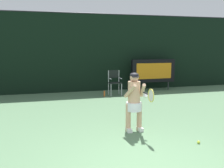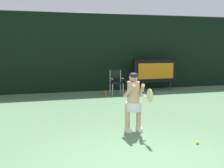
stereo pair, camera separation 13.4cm
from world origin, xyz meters
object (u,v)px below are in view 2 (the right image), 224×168
Objects in this scene: tennis_racket at (149,96)px; tennis_ball_loose at (197,143)px; scoreboard at (155,71)px; water_bottle at (106,94)px; tennis_player at (133,99)px; umpire_chair at (116,81)px.

tennis_racket is 8.85× the size of tennis_ball_loose.
tennis_racket is (-3.00, -6.36, 0.08)m from scoreboard.
tennis_racket reaches higher than tennis_ball_loose.
tennis_player is (-0.47, -4.78, 0.69)m from water_bottle.
water_bottle is 6.06m from tennis_ball_loose.
umpire_chair is 15.88× the size of tennis_ball_loose.
scoreboard reaches higher than tennis_racket.
tennis_racket is (-0.86, -5.71, 0.41)m from umpire_chair.
water_bottle is at bearing 84.42° from tennis_player.
tennis_ball_loose is (1.05, -1.26, -0.78)m from tennis_player.
umpire_chair is 0.73× the size of tennis_player.
tennis_player is at bearing -101.23° from umpire_chair.
scoreboard reaches higher than tennis_player.
scoreboard is 2.27m from umpire_chair.
scoreboard is 1.48× the size of tennis_player.
tennis_racket reaches higher than water_bottle.
tennis_ball_loose is (-2.09, -6.94, -0.91)m from scoreboard.
umpire_chair reaches higher than tennis_ball_loose.
water_bottle is 0.18× the size of tennis_player.
scoreboard is at bearing 61.06° from tennis_player.
tennis_player reaches higher than umpire_chair.
water_bottle is at bearing 98.17° from tennis_racket.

